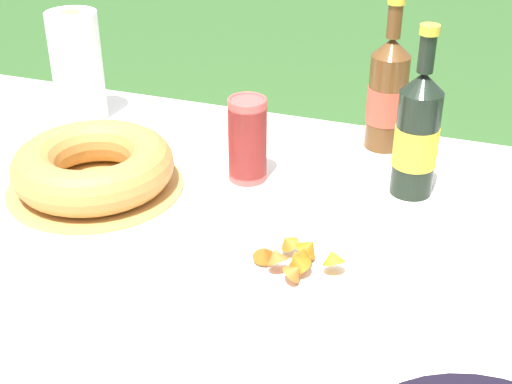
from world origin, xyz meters
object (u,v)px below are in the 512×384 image
(cup_stack, at_px, (247,140))
(snack_plate_near, at_px, (299,264))
(juice_bottle_red, at_px, (417,134))
(cider_bottle_amber, at_px, (388,94))
(bundt_cake, at_px, (93,167))
(paper_towel_roll, at_px, (77,67))

(cup_stack, bearing_deg, snack_plate_near, -55.00)
(cup_stack, distance_m, snack_plate_near, 0.32)
(juice_bottle_red, bearing_deg, cider_bottle_amber, 115.82)
(bundt_cake, bearing_deg, paper_towel_roll, 125.37)
(bundt_cake, bearing_deg, cider_bottle_amber, 37.34)
(bundt_cake, xyz_separation_m, paper_towel_roll, (-0.19, 0.27, 0.08))
(cider_bottle_amber, height_order, juice_bottle_red, juice_bottle_red)
(snack_plate_near, bearing_deg, cup_stack, 125.00)
(juice_bottle_red, height_order, paper_towel_roll, juice_bottle_red)
(cup_stack, height_order, snack_plate_near, cup_stack)
(bundt_cake, bearing_deg, cup_stack, 27.39)
(cup_stack, height_order, paper_towel_roll, paper_towel_roll)
(cup_stack, xyz_separation_m, paper_towel_roll, (-0.45, 0.14, 0.04))
(snack_plate_near, bearing_deg, bundt_cake, 163.93)
(bundt_cake, bearing_deg, juice_bottle_red, 18.28)
(bundt_cake, bearing_deg, snack_plate_near, -16.07)
(cup_stack, height_order, cider_bottle_amber, cider_bottle_amber)
(bundt_cake, distance_m, paper_towel_roll, 0.35)
(cider_bottle_amber, xyz_separation_m, juice_bottle_red, (0.08, -0.17, 0.00))
(bundt_cake, distance_m, juice_bottle_red, 0.59)
(snack_plate_near, xyz_separation_m, paper_towel_roll, (-0.63, 0.40, 0.11))
(bundt_cake, height_order, snack_plate_near, bundt_cake)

